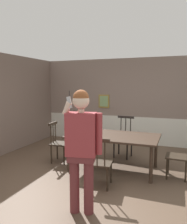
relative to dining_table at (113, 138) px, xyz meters
The scene contains 8 objects.
ground_plane 0.86m from the dining_table, 98.77° to the right, with size 6.56×6.56×0.00m, color brown.
room_back_partition 2.49m from the dining_table, 91.95° to the left, with size 5.96×0.17×2.67m.
dining_table is the anchor object (origin of this frame).
chair_near_window 1.37m from the dining_table, ahead, with size 0.44×0.44×1.01m.
chair_by_doorway 0.96m from the dining_table, 89.52° to the right, with size 0.49×0.49×0.94m.
chair_at_table_head 1.37m from the dining_table, behind, with size 0.44×0.44×0.96m.
chair_opposite_corner 0.96m from the dining_table, 89.94° to the left, with size 0.48×0.48×1.04m.
person_figure 1.85m from the dining_table, 88.20° to the right, with size 0.56×0.30×1.78m.
Camera 1 is at (1.40, -4.13, 1.84)m, focal length 36.33 mm.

